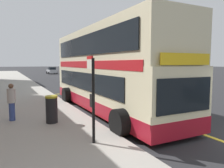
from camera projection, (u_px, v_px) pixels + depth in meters
The scene contains 8 objects.
ground_plane at pixel (56, 79), 34.89m from camera, with size 260.00×260.00×0.00m, color #28282B.
pavement_near at pixel (8, 80), 31.74m from camera, with size 6.00×76.00×0.14m, color #A39E93.
double_decker_bus at pixel (107, 73), 11.57m from camera, with size 3.26×11.39×4.40m.
bus_bay_markings at pixel (107, 110), 11.72m from camera, with size 3.03×14.84×0.01m.
bus_stop_sign at pixel (92, 92), 6.48m from camera, with size 0.09×0.51×2.68m.
parked_car_silver_far at pixel (52, 71), 50.79m from camera, with size 2.09×4.20×1.62m.
pedestrian_waiting_near_sign at pixel (12, 101), 9.03m from camera, with size 0.34×0.34×1.59m.
litter_bin at pixel (52, 109), 8.73m from camera, with size 0.50×0.50×1.12m.
Camera 1 is at (-7.41, -3.25, 2.60)m, focal length 34.03 mm.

